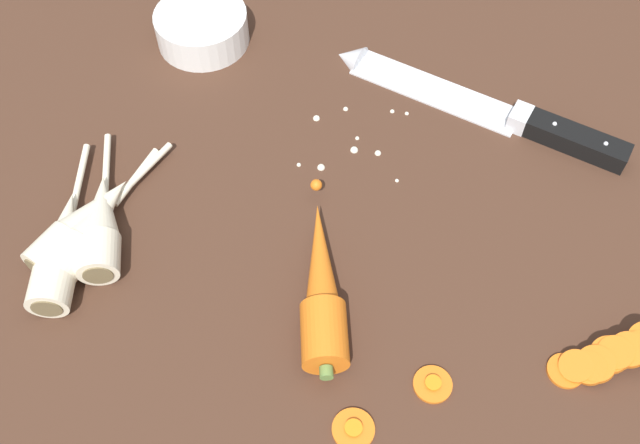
{
  "coord_description": "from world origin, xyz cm",
  "views": [
    {
      "loc": [
        5.6,
        -40.92,
        60.06
      ],
      "look_at": [
        0.0,
        -2.0,
        1.5
      ],
      "focal_mm": 40.28,
      "sensor_mm": 36.0,
      "label": 1
    }
  ],
  "objects_px": {
    "chefs_knife": "(470,102)",
    "parsnip_mid_right": "(60,248)",
    "carrot_slice_stack": "(613,355)",
    "parsnip_back": "(83,224)",
    "whole_carrot": "(322,287)",
    "parsnip_front": "(101,224)",
    "carrot_slice_stray_mid": "(353,429)",
    "parsnip_mid_left": "(90,229)",
    "prep_bowl": "(202,27)",
    "carrot_slice_stray_near": "(433,384)"
  },
  "relations": [
    {
      "from": "chefs_knife",
      "to": "prep_bowl",
      "type": "distance_m",
      "value": 0.33
    },
    {
      "from": "parsnip_front",
      "to": "prep_bowl",
      "type": "xyz_separation_m",
      "value": [
        0.03,
        0.29,
        0.0
      ]
    },
    {
      "from": "parsnip_mid_right",
      "to": "carrot_slice_stray_mid",
      "type": "bearing_deg",
      "value": -23.24
    },
    {
      "from": "parsnip_mid_left",
      "to": "parsnip_back",
      "type": "height_order",
      "value": "same"
    },
    {
      "from": "whole_carrot",
      "to": "parsnip_mid_right",
      "type": "distance_m",
      "value": 0.25
    },
    {
      "from": "parsnip_mid_left",
      "to": "parsnip_back",
      "type": "xyz_separation_m",
      "value": [
        -0.01,
        0.01,
        -0.0
      ]
    },
    {
      "from": "chefs_knife",
      "to": "carrot_slice_stray_mid",
      "type": "xyz_separation_m",
      "value": [
        -0.09,
        -0.39,
        -0.0
      ]
    },
    {
      "from": "chefs_knife",
      "to": "carrot_slice_stack",
      "type": "distance_m",
      "value": 0.32
    },
    {
      "from": "carrot_slice_stray_near",
      "to": "prep_bowl",
      "type": "distance_m",
      "value": 0.5
    },
    {
      "from": "whole_carrot",
      "to": "carrot_slice_stray_near",
      "type": "relative_size",
      "value": 6.05
    },
    {
      "from": "whole_carrot",
      "to": "carrot_slice_stray_mid",
      "type": "distance_m",
      "value": 0.13
    },
    {
      "from": "whole_carrot",
      "to": "carrot_slice_stray_near",
      "type": "bearing_deg",
      "value": -33.51
    },
    {
      "from": "parsnip_mid_left",
      "to": "carrot_slice_stray_near",
      "type": "xyz_separation_m",
      "value": [
        0.34,
        -0.1,
        -0.02
      ]
    },
    {
      "from": "parsnip_back",
      "to": "carrot_slice_stray_mid",
      "type": "bearing_deg",
      "value": -28.96
    },
    {
      "from": "parsnip_back",
      "to": "carrot_slice_stack",
      "type": "relative_size",
      "value": 1.64
    },
    {
      "from": "parsnip_mid_right",
      "to": "carrot_slice_stray_near",
      "type": "height_order",
      "value": "parsnip_mid_right"
    },
    {
      "from": "parsnip_mid_left",
      "to": "carrot_slice_stray_mid",
      "type": "xyz_separation_m",
      "value": [
        0.28,
        -0.15,
        -0.02
      ]
    },
    {
      "from": "parsnip_mid_left",
      "to": "carrot_slice_stray_near",
      "type": "bearing_deg",
      "value": -16.85
    },
    {
      "from": "parsnip_front",
      "to": "parsnip_back",
      "type": "xyz_separation_m",
      "value": [
        -0.02,
        -0.0,
        -0.0
      ]
    },
    {
      "from": "carrot_slice_stack",
      "to": "carrot_slice_stray_mid",
      "type": "height_order",
      "value": "carrot_slice_stack"
    },
    {
      "from": "parsnip_back",
      "to": "prep_bowl",
      "type": "xyz_separation_m",
      "value": [
        0.05,
        0.29,
        0.0
      ]
    },
    {
      "from": "chefs_knife",
      "to": "carrot_slice_stray_mid",
      "type": "distance_m",
      "value": 0.4
    },
    {
      "from": "parsnip_front",
      "to": "parsnip_back",
      "type": "relative_size",
      "value": 0.98
    },
    {
      "from": "chefs_knife",
      "to": "whole_carrot",
      "type": "height_order",
      "value": "whole_carrot"
    },
    {
      "from": "parsnip_mid_right",
      "to": "prep_bowl",
      "type": "height_order",
      "value": "same"
    },
    {
      "from": "prep_bowl",
      "to": "whole_carrot",
      "type": "bearing_deg",
      "value": -59.75
    },
    {
      "from": "chefs_knife",
      "to": "parsnip_mid_right",
      "type": "xyz_separation_m",
      "value": [
        -0.38,
        -0.26,
        0.01
      ]
    },
    {
      "from": "carrot_slice_stray_mid",
      "to": "whole_carrot",
      "type": "bearing_deg",
      "value": 110.07
    },
    {
      "from": "carrot_slice_stack",
      "to": "whole_carrot",
      "type": "bearing_deg",
      "value": 173.99
    },
    {
      "from": "chefs_knife",
      "to": "parsnip_back",
      "type": "xyz_separation_m",
      "value": [
        -0.37,
        -0.23,
        0.01
      ]
    },
    {
      "from": "parsnip_mid_right",
      "to": "prep_bowl",
      "type": "bearing_deg",
      "value": 79.18
    },
    {
      "from": "parsnip_back",
      "to": "parsnip_front",
      "type": "bearing_deg",
      "value": 8.05
    },
    {
      "from": "parsnip_front",
      "to": "parsnip_mid_right",
      "type": "xyz_separation_m",
      "value": [
        -0.03,
        -0.03,
        -0.0
      ]
    },
    {
      "from": "whole_carrot",
      "to": "parsnip_front",
      "type": "relative_size",
      "value": 1.17
    },
    {
      "from": "chefs_knife",
      "to": "parsnip_front",
      "type": "bearing_deg",
      "value": -147.34
    },
    {
      "from": "whole_carrot",
      "to": "parsnip_mid_left",
      "type": "distance_m",
      "value": 0.23
    },
    {
      "from": "whole_carrot",
      "to": "parsnip_mid_right",
      "type": "bearing_deg",
      "value": 178.5
    },
    {
      "from": "carrot_slice_stack",
      "to": "parsnip_back",
      "type": "bearing_deg",
      "value": 172.72
    },
    {
      "from": "parsnip_front",
      "to": "chefs_knife",
      "type": "bearing_deg",
      "value": 32.66
    },
    {
      "from": "parsnip_back",
      "to": "carrot_slice_stray_near",
      "type": "height_order",
      "value": "parsnip_back"
    },
    {
      "from": "parsnip_mid_left",
      "to": "carrot_slice_stack",
      "type": "relative_size",
      "value": 1.55
    },
    {
      "from": "carrot_slice_stray_mid",
      "to": "parsnip_front",
      "type": "bearing_deg",
      "value": 149.13
    },
    {
      "from": "prep_bowl",
      "to": "parsnip_mid_left",
      "type": "bearing_deg",
      "value": -97.81
    },
    {
      "from": "parsnip_front",
      "to": "whole_carrot",
      "type": "bearing_deg",
      "value": -9.91
    },
    {
      "from": "carrot_slice_stack",
      "to": "prep_bowl",
      "type": "height_order",
      "value": "prep_bowl"
    },
    {
      "from": "carrot_slice_stray_near",
      "to": "parsnip_front",
      "type": "bearing_deg",
      "value": 161.54
    },
    {
      "from": "parsnip_mid_right",
      "to": "parsnip_back",
      "type": "xyz_separation_m",
      "value": [
        0.01,
        0.03,
        0.0
      ]
    },
    {
      "from": "carrot_slice_stray_near",
      "to": "prep_bowl",
      "type": "xyz_separation_m",
      "value": [
        -0.3,
        0.4,
        0.02
      ]
    },
    {
      "from": "parsnip_mid_left",
      "to": "parsnip_mid_right",
      "type": "xyz_separation_m",
      "value": [
        -0.02,
        -0.02,
        -0.0
      ]
    },
    {
      "from": "whole_carrot",
      "to": "carrot_slice_stray_near",
      "type": "height_order",
      "value": "whole_carrot"
    }
  ]
}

